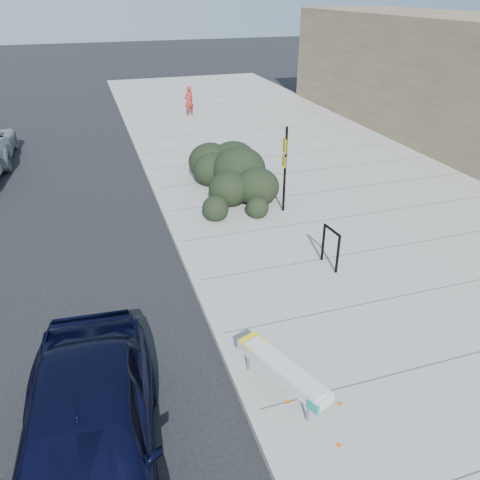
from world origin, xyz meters
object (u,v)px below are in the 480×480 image
at_px(bench, 282,370).
at_px(sign_post, 285,165).
at_px(sedan_navy, 87,441).
at_px(bike_rack, 331,244).
at_px(pedestrian, 189,101).

bearing_deg(bench, sign_post, 45.78).
distance_m(bench, sedan_navy, 3.17).
bearing_deg(sign_post, bike_rack, -86.64).
bearing_deg(bike_rack, sign_post, 81.69).
height_order(bike_rack, sign_post, sign_post).
bearing_deg(pedestrian, sedan_navy, 49.27).
relative_size(sedan_navy, pedestrian, 3.23).
bearing_deg(sedan_navy, pedestrian, 78.36).
bearing_deg(sign_post, bench, -106.50).
bearing_deg(bench, sedan_navy, 170.03).
height_order(bike_rack, sedan_navy, sedan_navy).
bearing_deg(pedestrian, sign_post, 65.79).
bearing_deg(sedan_navy, sign_post, 55.76).
bearing_deg(bike_rack, sedan_navy, -150.56).
relative_size(sign_post, sedan_navy, 0.53).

